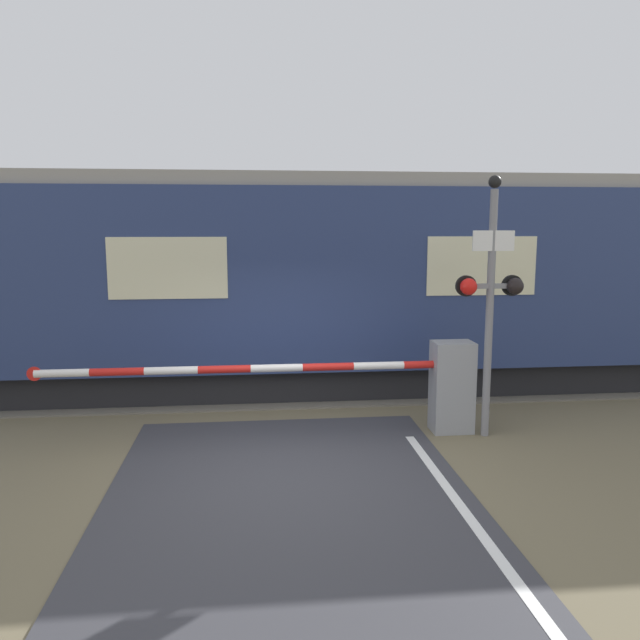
# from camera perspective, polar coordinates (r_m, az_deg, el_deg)

# --- Properties ---
(ground_plane) EXTENTS (80.00, 80.00, 0.00)m
(ground_plane) POSITION_cam_1_polar(r_m,az_deg,el_deg) (8.14, -3.13, -13.51)
(ground_plane) COLOR #6B6047
(track_bed) EXTENTS (36.00, 3.20, 0.13)m
(track_bed) POSITION_cam_1_polar(r_m,az_deg,el_deg) (12.12, -4.15, -5.93)
(track_bed) COLOR #666056
(track_bed) RESTS_ON ground_plane
(train) EXTENTS (18.99, 3.00, 3.95)m
(train) POSITION_cam_1_polar(r_m,az_deg,el_deg) (12.38, 12.08, 3.61)
(train) COLOR black
(train) RESTS_ON ground_plane
(crossing_barrier) EXTENTS (6.37, 0.44, 1.37)m
(crossing_barrier) POSITION_cam_1_polar(r_m,az_deg,el_deg) (9.41, 9.05, -5.76)
(crossing_barrier) COLOR gray
(crossing_barrier) RESTS_ON ground_plane
(signal_post) EXTENTS (0.98, 0.26, 3.76)m
(signal_post) POSITION_cam_1_polar(r_m,az_deg,el_deg) (9.22, 15.34, 2.53)
(signal_post) COLOR gray
(signal_post) RESTS_ON ground_plane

